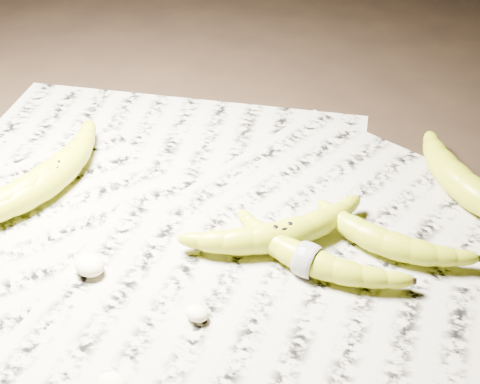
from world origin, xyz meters
The scene contains 12 objects.
ground centered at (0.00, 0.00, 0.00)m, with size 3.00×3.00×0.00m, color black.
newspaper_patch centered at (0.00, -0.04, 0.00)m, with size 0.90×0.70×0.01m, color #AEA795.
banana_left_a centered at (-0.26, -0.05, 0.03)m, with size 0.22×0.06×0.04m, color #A7BC17, non-canonical shape.
banana_left_b centered at (-0.26, -0.07, 0.03)m, with size 0.21×0.07×0.04m, color #A7BC17, non-canonical shape.
banana_center centered at (0.04, 0.02, 0.03)m, with size 0.20×0.06×0.04m, color #A7BC17, non-canonical shape.
banana_taped centered at (0.08, 0.00, 0.02)m, with size 0.19×0.05×0.03m, color #A7BC17, non-canonical shape.
banana_upper_a centered at (0.14, 0.07, 0.02)m, with size 0.17×0.05×0.03m, color #A7BC17, non-canonical shape.
banana_upper_b centered at (0.19, 0.22, 0.03)m, with size 0.20×0.07×0.04m, color #A7BC17, non-canonical shape.
measuring_tape centered at (0.08, 0.00, 0.02)m, with size 0.04×0.04×0.00m, color white.
flesh_chunk_a centered at (-0.12, -0.14, 0.02)m, with size 0.04×0.03×0.02m, color #F7EABF.
flesh_chunk_b centered at (0.01, -0.24, 0.02)m, with size 0.03×0.03×0.02m, color #F7EABF.
flesh_chunk_c centered at (0.02, -0.13, 0.02)m, with size 0.03×0.02×0.01m, color #F7EABF.
Camera 1 is at (0.32, -0.49, 0.53)m, focal length 50.00 mm.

